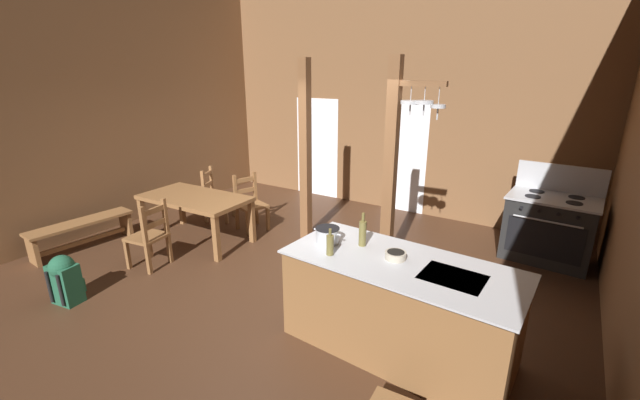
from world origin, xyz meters
name	(u,v)px	position (x,y,z in m)	size (l,w,h in m)	color
ground_plane	(269,289)	(0.00, 0.00, -0.05)	(7.89, 8.05, 0.10)	#422819
wall_back	(392,92)	(0.00, 3.70, 2.21)	(7.89, 0.14, 4.42)	brown
wall_left	(82,96)	(-3.61, 0.00, 2.21)	(0.14, 8.05, 4.42)	brown
glazed_door_back_left	(317,148)	(-1.59, 3.62, 1.02)	(1.00, 0.01, 2.05)	white
glazed_panel_back_right	(405,158)	(0.35, 3.62, 1.02)	(0.84, 0.01, 2.05)	white
kitchen_island	(398,306)	(1.81, -0.25, 0.47)	(2.21, 1.09, 0.94)	brown
stove_range	(549,227)	(2.88, 2.75, 0.48)	(1.19, 0.89, 1.32)	black
support_post_with_pot_rack	(394,163)	(1.13, 1.13, 1.51)	(0.68, 0.23, 2.77)	brown
support_post_center	(305,154)	(-0.44, 1.50, 1.39)	(0.14, 0.14, 2.77)	brown
dining_table	(195,202)	(-1.86, 0.51, 0.65)	(1.73, 0.97, 0.74)	brown
ladderback_chair_near_window	(250,204)	(-1.48, 1.34, 0.45)	(0.56, 0.56, 0.95)	brown
ladderback_chair_by_post	(216,196)	(-2.30, 1.35, 0.45)	(0.59, 0.59, 0.95)	brown
ladderback_chair_at_table_end	(149,236)	(-1.70, -0.44, 0.45)	(0.50, 0.50, 0.95)	brown
bench_along_left_wall	(82,230)	(-3.10, -0.63, 0.31)	(0.47, 1.48, 0.44)	brown
backpack	(64,278)	(-1.76, -1.54, 0.31)	(0.35, 0.34, 0.60)	#1E5138
stockpot_on_counter	(327,235)	(1.02, -0.25, 1.02)	(0.31, 0.24, 0.16)	#B7BABF
mixing_bowl_on_counter	(396,255)	(1.74, -0.22, 0.97)	(0.20, 0.20, 0.07)	#B2A893
bottle_tall_on_counter	(363,233)	(1.34, -0.12, 1.07)	(0.08, 0.08, 0.34)	brown
bottle_short_on_counter	(330,244)	(1.18, -0.47, 1.04)	(0.07, 0.07, 0.26)	brown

